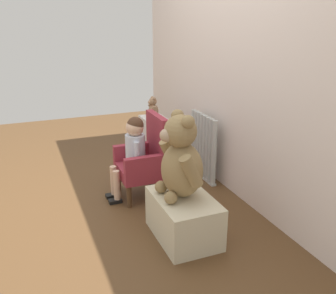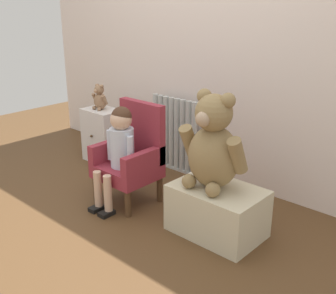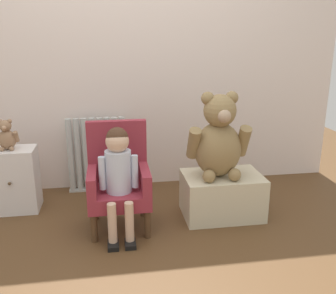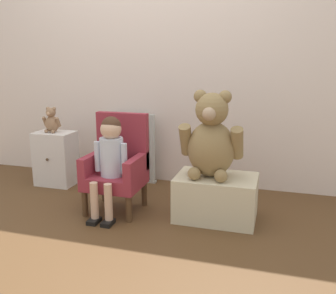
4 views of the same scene
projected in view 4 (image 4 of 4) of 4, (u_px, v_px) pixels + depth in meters
The scene contains 9 objects.
ground_plane at pixel (99, 233), 2.47m from camera, with size 6.00×6.00×0.00m, color #54371E.
back_wall at pixel (155, 49), 3.31m from camera, with size 3.80×0.05×2.40m, color silver.
radiator at pixel (130, 148), 3.46m from camera, with size 0.50×0.05×0.63m.
small_dresser at pixel (56, 158), 3.38m from camera, with size 0.34×0.27×0.48m.
child_armchair at pixel (117, 165), 2.81m from camera, with size 0.41×0.38×0.73m.
child_figure at pixel (110, 152), 2.67m from camera, with size 0.25×0.35×0.73m.
low_bench at pixel (216, 197), 2.67m from camera, with size 0.57×0.38×0.31m, color beige.
large_teddy_bear at pixel (211, 139), 2.58m from camera, with size 0.44×0.31×0.61m.
small_teddy_bear at pixel (52, 121), 3.30m from camera, with size 0.16×0.12×0.23m.
Camera 4 is at (1.09, -2.05, 1.13)m, focal length 40.00 mm.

